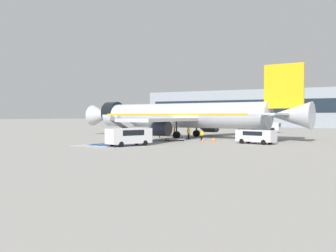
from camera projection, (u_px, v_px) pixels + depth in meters
The scene contains 20 objects.
ground_plane at pixel (188, 138), 63.89m from camera, with size 600.00×600.00×0.00m, color gray.
apron_leadline_yellow at pixel (179, 137), 64.82m from camera, with size 0.20×74.67×0.01m, color gold.
apron_stand_patch_blue at pixel (126, 143), 51.75m from camera, with size 4.24×11.57×0.01m, color #2856A8.
apron_walkway_bar_0 at pixel (81, 145), 47.57m from camera, with size 0.44×3.60×0.01m, color silver.
apron_walkway_bar_1 at pixel (88, 145), 46.99m from camera, with size 0.44×3.60×0.01m, color silver.
apron_walkway_bar_2 at pixel (96, 146), 46.40m from camera, with size 0.44×3.60×0.01m, color silver.
apron_walkway_bar_3 at pixel (104, 146), 45.82m from camera, with size 0.44×3.60×0.01m, color silver.
airliner at pixel (182, 116), 64.35m from camera, with size 41.21×36.19×10.80m.
boarding_stairs_forward at pixel (122, 131), 65.79m from camera, with size 2.62×5.38×3.71m.
fuel_tanker at pixel (259, 124), 83.75m from camera, with size 8.69×2.84×3.55m.
service_van_0 at pixel (129, 135), 46.10m from camera, with size 3.75×5.77×2.08m.
service_van_1 at pixel (256, 135), 49.40m from camera, with size 5.20×2.83×1.76m.
baggage_cart at pixel (174, 139), 55.39m from camera, with size 2.93×2.86×0.87m.
ground_crew_0 at pixel (202, 134), 55.41m from camera, with size 0.44×0.48×1.60m.
ground_crew_1 at pixel (174, 132), 61.83m from camera, with size 0.38×0.49×1.75m.
ground_crew_2 at pixel (160, 132), 63.02m from camera, with size 0.37×0.48×1.69m.
ground_crew_3 at pixel (189, 132), 58.72m from camera, with size 0.41×0.49×1.88m.
traffic_cone_0 at pixel (203, 140), 52.21m from camera, with size 0.48×0.48×0.53m.
traffic_cone_1 at pixel (214, 140), 52.96m from camera, with size 0.58×0.58×0.65m.
terminal_building at pixel (322, 108), 119.37m from camera, with size 115.78×12.10×11.82m.
Camera 1 is at (28.33, -57.28, 3.58)m, focal length 42.00 mm.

